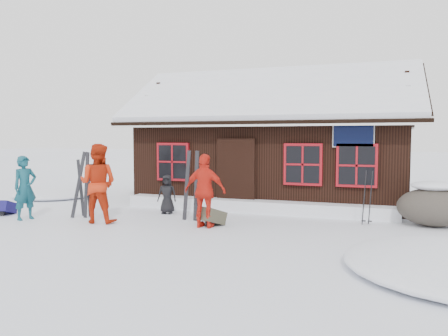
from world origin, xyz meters
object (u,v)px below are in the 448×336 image
at_px(boulder, 434,206).
at_px(backpack_blue, 5,210).
at_px(skier_orange_left, 98,183).
at_px(skier_orange_right, 205,191).
at_px(skier_crouched, 167,194).
at_px(ski_pair_left, 82,186).
at_px(ski_poles, 367,198).
at_px(skier_teal, 25,188).
at_px(backpack_olive, 212,219).

xyz_separation_m(boulder, backpack_blue, (-10.68, -2.17, -0.34)).
height_order(skier_orange_left, backpack_blue, skier_orange_left).
xyz_separation_m(skier_orange_right, backpack_blue, (-5.70, -0.25, -0.71)).
xyz_separation_m(skier_crouched, boulder, (6.66, 0.55, -0.05)).
xyz_separation_m(ski_pair_left, backpack_blue, (-2.29, -0.28, -0.71)).
xyz_separation_m(skier_orange_right, ski_poles, (3.51, 1.63, -0.23)).
relative_size(skier_crouched, backpack_blue, 2.06).
xyz_separation_m(boulder, ski_pair_left, (-8.39, -1.90, 0.36)).
bearing_deg(backpack_blue, ski_pair_left, -5.75).
distance_m(skier_orange_right, ski_pair_left, 3.41).
bearing_deg(ski_pair_left, boulder, 23.29).
bearing_deg(skier_orange_left, ski_pair_left, -33.52).
bearing_deg(boulder, skier_teal, -165.38).
height_order(skier_orange_right, backpack_blue, skier_orange_right).
xyz_separation_m(skier_teal, skier_orange_right, (4.66, 0.59, 0.04)).
relative_size(skier_orange_left, boulder, 1.18).
height_order(skier_teal, skier_orange_left, skier_orange_left).
xyz_separation_m(skier_orange_left, skier_crouched, (1.02, 1.68, -0.43)).
bearing_deg(skier_orange_left, skier_orange_right, 177.84).
height_order(skier_crouched, ski_pair_left, ski_pair_left).
xyz_separation_m(skier_teal, skier_orange_left, (1.97, 0.29, 0.15)).
xyz_separation_m(boulder, backpack_olive, (-4.92, -1.67, -0.33)).
bearing_deg(ski_pair_left, skier_crouched, 48.51).
xyz_separation_m(skier_teal, ski_poles, (8.18, 2.23, -0.18)).
xyz_separation_m(skier_crouched, ski_pair_left, (-1.73, -1.35, 0.32)).
height_order(skier_orange_right, backpack_olive, skier_orange_right).
relative_size(skier_orange_right, boulder, 1.04).
relative_size(skier_crouched, backpack_olive, 1.86).
bearing_deg(skier_orange_left, skier_teal, -0.28).
bearing_deg(boulder, backpack_olive, -161.23).
xyz_separation_m(ski_pair_left, ski_poles, (6.92, 1.61, -0.22)).
bearing_deg(backpack_blue, backpack_olive, -7.66).
distance_m(skier_orange_left, ski_pair_left, 0.80).
bearing_deg(ski_poles, boulder, 11.18).
bearing_deg(ski_poles, skier_orange_right, -155.09).
distance_m(boulder, backpack_olive, 5.21).
bearing_deg(boulder, backpack_blue, -168.50).
bearing_deg(skier_orange_right, backpack_olive, -103.88).
relative_size(skier_teal, backpack_olive, 2.84).
relative_size(ski_pair_left, backpack_blue, 3.43).
xyz_separation_m(skier_orange_left, backpack_blue, (-3.00, 0.06, -0.82)).
relative_size(skier_orange_left, skier_crouched, 1.82).
relative_size(ski_pair_left, backpack_olive, 3.11).
distance_m(skier_teal, backpack_olive, 4.85).
distance_m(ski_pair_left, ski_poles, 7.11).
height_order(ski_poles, backpack_blue, ski_poles).
height_order(boulder, ski_pair_left, ski_pair_left).
xyz_separation_m(skier_orange_left, backpack_olive, (2.76, 0.56, -0.81)).
height_order(ski_poles, backpack_olive, ski_poles).
relative_size(ski_pair_left, ski_poles, 1.33).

